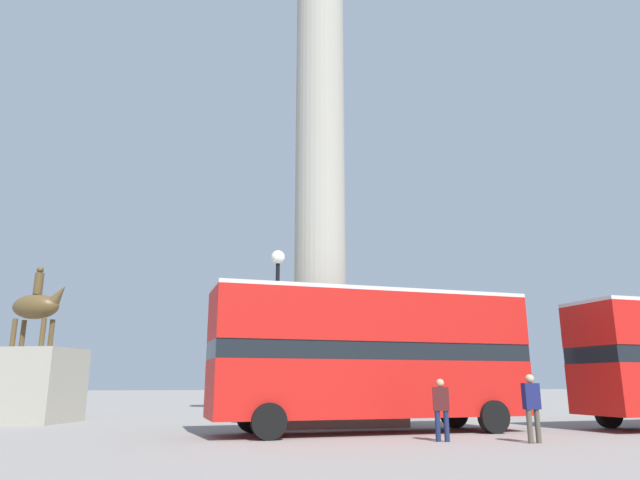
# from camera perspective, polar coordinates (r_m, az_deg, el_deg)

# --- Properties ---
(ground_plane) EXTENTS (200.00, 200.00, 0.00)m
(ground_plane) POSITION_cam_1_polar(r_m,az_deg,el_deg) (23.13, 0.00, -17.88)
(ground_plane) COLOR gray
(monument_column) EXTENTS (5.35, 5.35, 24.72)m
(monument_column) POSITION_cam_1_polar(r_m,az_deg,el_deg) (24.53, 0.00, 5.77)
(monument_column) COLOR #A39E8E
(monument_column) RESTS_ON ground_plane
(bus_a) EXTENTS (10.42, 3.37, 4.45)m
(bus_a) POSITION_cam_1_polar(r_m,az_deg,el_deg) (18.83, 5.14, -11.24)
(bus_a) COLOR red
(bus_a) RESTS_ON ground_plane
(equestrian_statue) EXTENTS (4.49, 3.89, 6.27)m
(equestrian_statue) POSITION_cam_1_polar(r_m,az_deg,el_deg) (26.25, -27.22, -12.18)
(equestrian_statue) COLOR #A39E8E
(equestrian_statue) RESTS_ON ground_plane
(street_lamp) EXTENTS (0.48, 0.48, 6.04)m
(street_lamp) POSITION_cam_1_polar(r_m,az_deg,el_deg) (19.63, -4.33, -7.72)
(street_lamp) COLOR black
(street_lamp) RESTS_ON ground_plane
(pedestrian_near_lamp) EXTENTS (0.46, 0.31, 1.64)m
(pedestrian_near_lamp) POSITION_cam_1_polar(r_m,az_deg,el_deg) (16.48, 12.03, -15.99)
(pedestrian_near_lamp) COLOR #192347
(pedestrian_near_lamp) RESTS_ON ground_plane
(pedestrian_by_plinth) EXTENTS (0.47, 0.23, 1.76)m
(pedestrian_by_plinth) POSITION_cam_1_polar(r_m,az_deg,el_deg) (16.71, 20.41, -15.09)
(pedestrian_by_plinth) COLOR #4C473D
(pedestrian_by_plinth) RESTS_ON ground_plane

